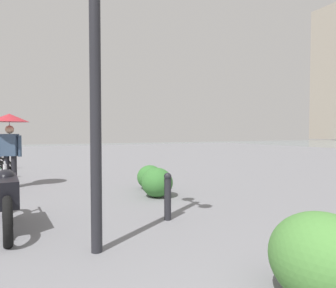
% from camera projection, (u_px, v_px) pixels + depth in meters
% --- Properties ---
extents(lamppost, '(0.98, 0.28, 4.47)m').
position_uv_depth(lamppost, '(95.00, 17.00, 3.60)').
color(lamppost, '#232328').
rests_on(lamppost, ground).
extents(motorcycle, '(2.17, 0.39, 1.06)m').
position_uv_depth(motorcycle, '(6.00, 197.00, 4.57)').
color(motorcycle, black).
rests_on(motorcycle, ground).
extents(pedestrian, '(1.00, 1.00, 2.03)m').
position_uv_depth(pedestrian, '(10.00, 129.00, 7.97)').
color(pedestrian, black).
rests_on(pedestrian, ground).
extents(bollard_near, '(0.13, 0.13, 0.67)m').
position_uv_depth(bollard_near, '(312.00, 246.00, 2.99)').
color(bollard_near, '#232328').
rests_on(bollard_near, ground).
extents(bollard_mid, '(0.13, 0.13, 0.82)m').
position_uv_depth(bollard_mid, '(168.00, 195.00, 5.06)').
color(bollard_mid, '#232328').
rests_on(bollard_mid, ground).
extents(shrub_low, '(0.81, 0.73, 0.69)m').
position_uv_depth(shrub_low, '(157.00, 182.00, 6.88)').
color(shrub_low, '#387533').
rests_on(shrub_low, ground).
extents(shrub_round, '(0.75, 0.68, 0.64)m').
position_uv_depth(shrub_round, '(150.00, 177.00, 7.86)').
color(shrub_round, '#387533').
rests_on(shrub_round, ground).
extents(shrub_wide, '(0.96, 0.86, 0.81)m').
position_uv_depth(shrub_wide, '(323.00, 259.00, 2.56)').
color(shrub_wide, '#477F38').
rests_on(shrub_wide, ground).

